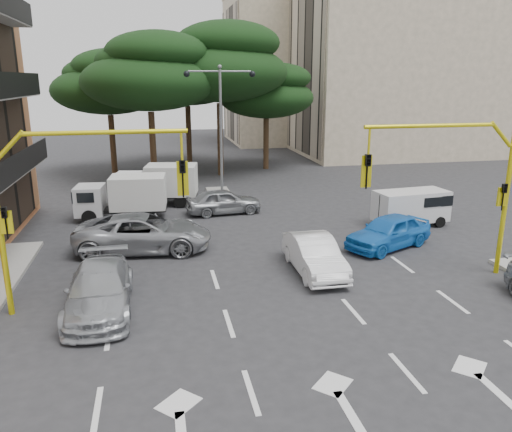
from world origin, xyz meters
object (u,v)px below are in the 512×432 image
at_px(car_silver_wagon, 99,290).
at_px(box_truck_a, 122,198).
at_px(signal_mast_right, 465,174).
at_px(car_silver_cross_b, 224,201).
at_px(street_lamp_center, 221,109).
at_px(car_blue_compact, 389,232).
at_px(signal_mast_left, 59,191).
at_px(van_white, 411,208).
at_px(car_white_hatch, 314,255).
at_px(car_silver_cross_a, 144,233).
at_px(box_truck_b, 157,185).

bearing_deg(car_silver_wagon, box_truck_a, 88.62).
distance_m(signal_mast_right, car_silver_cross_b, 13.27).
height_order(street_lamp_center, car_blue_compact, street_lamp_center).
bearing_deg(car_blue_compact, signal_mast_left, -99.67).
height_order(car_silver_cross_b, box_truck_a, box_truck_a).
height_order(signal_mast_right, car_silver_cross_b, signal_mast_right).
xyz_separation_m(signal_mast_left, street_lamp_center, (6.80, 14.01, 1.54)).
relative_size(signal_mast_right, van_white, 1.66).
height_order(signal_mast_right, car_white_hatch, signal_mast_right).
bearing_deg(car_blue_compact, car_silver_cross_a, -124.81).
relative_size(car_blue_compact, car_silver_wagon, 0.88).
height_order(street_lamp_center, car_white_hatch, street_lamp_center).
distance_m(signal_mast_left, car_silver_cross_a, 6.53).
xyz_separation_m(signal_mast_left, van_white, (15.30, 6.54, -2.98)).
xyz_separation_m(signal_mast_right, van_white, (1.70, 6.54, -2.98)).
distance_m(car_silver_cross_a, box_truck_a, 5.50).
relative_size(car_silver_cross_a, van_white, 1.58).
height_order(street_lamp_center, car_silver_wagon, street_lamp_center).
relative_size(car_silver_cross_b, van_white, 1.12).
xyz_separation_m(signal_mast_left, car_silver_wagon, (0.93, -0.28, -3.18)).
relative_size(signal_mast_right, car_white_hatch, 1.42).
height_order(car_white_hatch, car_silver_wagon, car_silver_wagon).
bearing_deg(car_silver_cross_a, car_silver_wagon, 172.71).
distance_m(car_white_hatch, box_truck_b, 13.33).
distance_m(signal_mast_left, box_truck_b, 14.09).
bearing_deg(signal_mast_right, van_white, 75.46).
xyz_separation_m(car_blue_compact, car_silver_cross_b, (-6.24, 7.13, -0.04)).
xyz_separation_m(car_blue_compact, box_truck_b, (-9.73, 9.94, 0.44)).
height_order(car_silver_cross_a, van_white, van_white).
xyz_separation_m(van_white, box_truck_a, (-14.19, 4.13, 0.24)).
xyz_separation_m(signal_mast_right, box_truck_a, (-12.50, 10.67, -2.74)).
bearing_deg(car_silver_wagon, box_truck_b, 81.28).
bearing_deg(van_white, signal_mast_left, -72.77).
distance_m(car_blue_compact, car_silver_cross_a, 10.58).
bearing_deg(car_white_hatch, box_truck_a, 129.16).
distance_m(signal_mast_right, box_truck_a, 16.66).
relative_size(car_blue_compact, box_truck_a, 0.92).
height_order(car_blue_compact, car_silver_wagon, car_blue_compact).
distance_m(car_silver_wagon, van_white, 15.91).
bearing_deg(car_blue_compact, box_truck_a, -146.96).
bearing_deg(car_blue_compact, van_white, 113.05).
relative_size(street_lamp_center, van_white, 2.15).
relative_size(signal_mast_left, van_white, 1.66).
distance_m(street_lamp_center, van_white, 12.19).
bearing_deg(car_silver_wagon, car_silver_cross_a, 76.40).
bearing_deg(car_white_hatch, box_truck_b, 115.23).
bearing_deg(signal_mast_left, signal_mast_right, 0.00).
bearing_deg(box_truck_b, car_silver_cross_a, -174.76).
relative_size(street_lamp_center, car_silver_cross_b, 1.91).
distance_m(signal_mast_right, signal_mast_left, 13.61).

